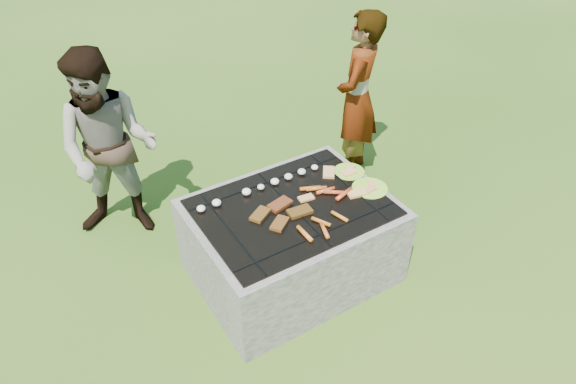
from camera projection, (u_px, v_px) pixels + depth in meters
name	position (u px, v px, depth m)	size (l,w,h in m)	color
lawn	(292.00, 272.00, 3.73)	(60.00, 60.00, 0.00)	#274611
fire_pit	(292.00, 243.00, 3.56)	(1.30, 1.00, 0.62)	#9F978D
mushrooms	(262.00, 186.00, 3.50)	(0.94, 0.06, 0.04)	white
pork_slabs	(281.00, 212.00, 3.29)	(0.40, 0.29, 0.02)	#8C5C19
sausages	(325.00, 205.00, 3.35)	(0.53, 0.52, 0.03)	#BC701F
bread_on_grate	(335.00, 185.00, 3.54)	(0.45, 0.43, 0.02)	tan
plate_far	(349.00, 172.00, 3.68)	(0.29, 0.29, 0.03)	yellow
plate_near	(370.00, 189.00, 3.52)	(0.29, 0.29, 0.03)	#C1F53A
cook	(357.00, 98.00, 4.29)	(0.54, 0.35, 1.48)	#A29787
bystander	(110.00, 149.00, 3.67)	(0.72, 0.56, 1.48)	gray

